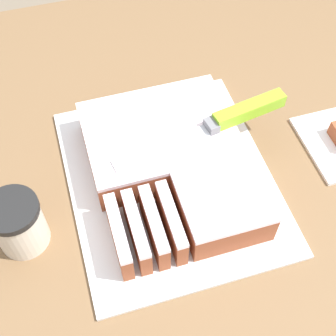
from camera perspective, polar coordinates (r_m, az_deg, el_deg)
name	(u,v)px	position (r m, az deg, el deg)	size (l,w,h in m)	color
countertop	(174,304)	(1.13, 0.73, -16.22)	(1.40, 1.10, 0.92)	brown
cake_board	(168,180)	(0.73, 0.00, -1.46)	(0.31, 0.37, 0.01)	white
cake	(170,163)	(0.71, 0.26, 0.58)	(0.23, 0.29, 0.06)	#994C2D
knife	(234,116)	(0.72, 8.01, 6.25)	(0.29, 0.07, 0.02)	silver
coffee_cup	(18,225)	(0.67, -17.78, -6.64)	(0.07, 0.07, 0.09)	beige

